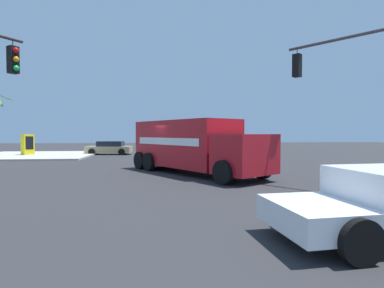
# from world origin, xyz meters

# --- Properties ---
(ground_plane) EXTENTS (100.00, 100.00, 0.00)m
(ground_plane) POSITION_xyz_m (0.00, 0.00, 0.00)
(ground_plane) COLOR #2B2B2D
(sidewalk_corner_far) EXTENTS (10.46, 10.46, 0.14)m
(sidewalk_corner_far) POSITION_xyz_m (12.33, 12.33, 0.07)
(sidewalk_corner_far) COLOR #B2ADA0
(sidewalk_corner_far) RESTS_ON ground
(delivery_truck) EXTENTS (8.51, 6.67, 2.76)m
(delivery_truck) POSITION_xyz_m (-1.17, -0.74, 1.46)
(delivery_truck) COLOR #AD141E
(delivery_truck) RESTS_ON ground
(traffic_light_primary) EXTENTS (3.91, 3.04, 5.76)m
(traffic_light_primary) POSITION_xyz_m (-6.78, -6.51, 3.97)
(traffic_light_primary) COLOR #38383D
(traffic_light_primary) RESTS_ON sidewalk_corner_near
(sedan_tan) EXTENTS (2.37, 4.46, 1.31)m
(sedan_tan) POSITION_xyz_m (13.61, 5.82, 0.63)
(sedan_tan) COLOR tan
(sedan_tan) RESTS_ON ground
(vending_machine_red) EXTENTS (1.17, 1.16, 1.85)m
(vending_machine_red) POSITION_xyz_m (12.31, 12.93, 1.07)
(vending_machine_red) COLOR yellow
(vending_machine_red) RESTS_ON sidewalk_corner_far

